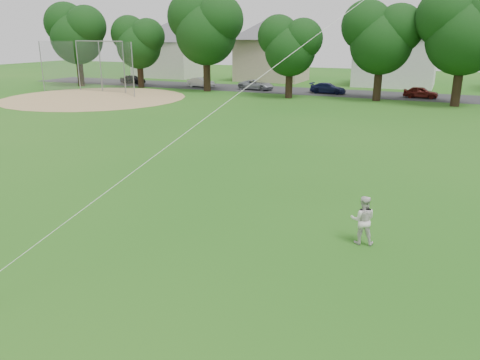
% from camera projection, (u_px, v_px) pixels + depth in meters
% --- Properties ---
extents(ground, '(160.00, 160.00, 0.00)m').
position_uv_depth(ground, '(162.00, 278.00, 12.29)').
color(ground, '#195513').
rests_on(ground, ground).
extents(street, '(90.00, 7.00, 0.01)m').
position_uv_depth(street, '(382.00, 95.00, 48.95)').
color(street, '#2D2D30').
rests_on(street, ground).
extents(dirt_infield, '(18.00, 18.00, 0.02)m').
position_uv_depth(dirt_infield, '(95.00, 98.00, 46.75)').
color(dirt_infield, '#9E7F51').
rests_on(dirt_infield, ground).
extents(older_boy, '(0.84, 0.71, 1.53)m').
position_uv_depth(older_boy, '(363.00, 220.00, 14.10)').
color(older_boy, silver).
rests_on(older_boy, ground).
extents(kite, '(4.45, 5.24, 14.47)m').
position_uv_depth(kite, '(227.00, 102.00, 12.23)').
color(kite, white).
rests_on(kite, ground).
extents(baseball_backstop, '(12.29, 2.62, 5.38)m').
position_uv_depth(baseball_backstop, '(97.00, 67.00, 50.53)').
color(baseball_backstop, gray).
rests_on(baseball_backstop, ground).
extents(tree_row, '(82.33, 8.09, 10.85)m').
position_uv_depth(tree_row, '(393.00, 31.00, 42.03)').
color(tree_row, black).
rests_on(tree_row, ground).
extents(parked_cars, '(71.57, 2.25, 1.30)m').
position_uv_depth(parked_cars, '(435.00, 93.00, 45.92)').
color(parked_cars, black).
rests_on(parked_cars, ground).
extents(house_row, '(77.11, 13.29, 10.44)m').
position_uv_depth(house_row, '(408.00, 43.00, 55.70)').
color(house_row, beige).
rests_on(house_row, ground).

